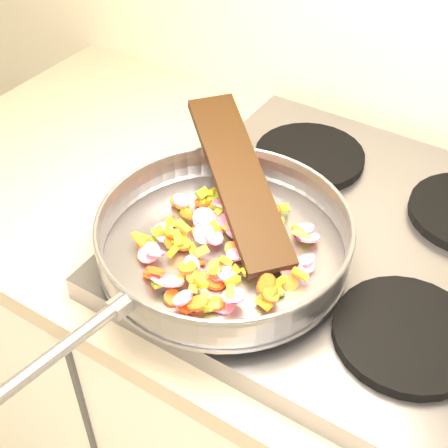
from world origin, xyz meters
The scene contains 7 objects.
cooktop centered at (-0.70, 1.67, 0.92)m, with size 0.60×0.60×0.04m, color #939399.
grate_fl centered at (-0.84, 1.52, 0.95)m, with size 0.19×0.19×0.02m, color black.
grate_fr centered at (-0.56, 1.52, 0.95)m, with size 0.19×0.19×0.02m, color black.
grate_bl centered at (-0.84, 1.81, 0.95)m, with size 0.19×0.19×0.02m, color black.
saute_pan centered at (-0.83, 1.52, 0.99)m, with size 0.40×0.57×0.06m.
vegetable_heap centered at (-0.83, 1.52, 0.97)m, with size 0.26×0.27×0.05m.
wooden_spatula centered at (-0.86, 1.60, 1.02)m, with size 0.32×0.07×0.01m, color black.
Camera 1 is at (-0.49, 0.98, 1.58)m, focal length 50.00 mm.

